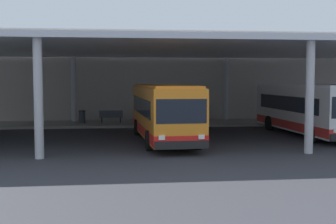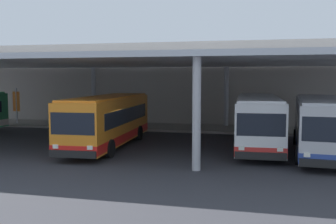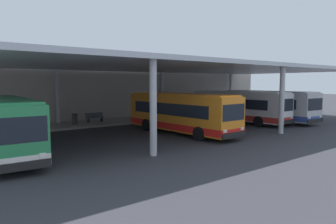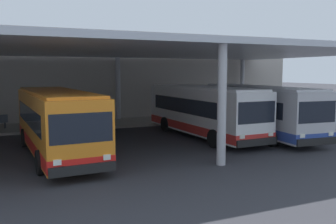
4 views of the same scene
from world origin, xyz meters
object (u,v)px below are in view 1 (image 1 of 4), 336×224
object	(u,v)px
bench_waiting	(111,116)
bus_second_bay	(164,112)
bus_middle_bay	(306,109)
trash_bin	(82,117)

from	to	relation	value
bench_waiting	bus_second_bay	bearing A→B (deg)	-72.25
bus_middle_bay	bench_waiting	size ratio (longest dim) A/B	5.89
bus_middle_bay	trash_bin	world-z (taller)	bus_middle_bay
bus_second_bay	trash_bin	size ratio (longest dim) A/B	10.86
bus_second_bay	bench_waiting	distance (m)	9.99
bus_second_bay	trash_bin	bearing A→B (deg)	119.76
bus_second_bay	bench_waiting	bearing A→B (deg)	107.75
bench_waiting	bus_middle_bay	bearing A→B (deg)	-32.73
bus_second_bay	bus_middle_bay	distance (m)	9.22
bus_second_bay	bus_middle_bay	size ratio (longest dim) A/B	1.00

